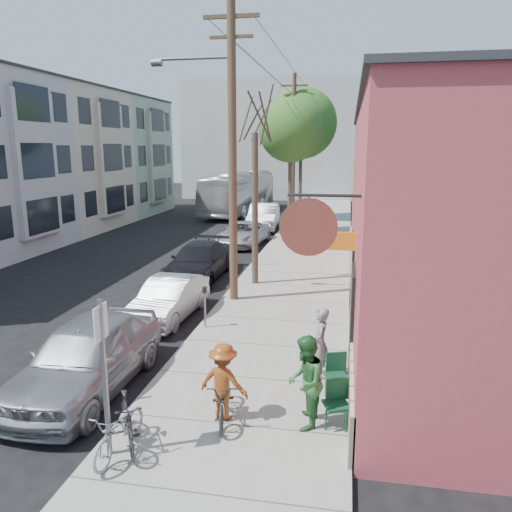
% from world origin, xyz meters
% --- Properties ---
extents(ground, '(120.00, 120.00, 0.00)m').
position_xyz_m(ground, '(0.00, 0.00, 0.00)').
color(ground, black).
extents(sidewalk, '(4.50, 58.00, 0.15)m').
position_xyz_m(sidewalk, '(4.25, 11.00, 0.07)').
color(sidewalk, gray).
rests_on(sidewalk, ground).
extents(cafe_building, '(6.60, 20.20, 6.61)m').
position_xyz_m(cafe_building, '(8.99, 4.99, 3.30)').
color(cafe_building, '#A93E47').
rests_on(cafe_building, ground).
extents(apartment_row, '(6.30, 32.00, 9.00)m').
position_xyz_m(apartment_row, '(-11.85, 14.00, 4.50)').
color(apartment_row, '#99AD92').
rests_on(apartment_row, ground).
extents(end_cap_building, '(18.00, 8.00, 12.00)m').
position_xyz_m(end_cap_building, '(-2.00, 42.00, 6.00)').
color(end_cap_building, '#B5B4AF').
rests_on(end_cap_building, ground).
extents(sign_post, '(0.07, 0.45, 2.80)m').
position_xyz_m(sign_post, '(2.35, -5.30, 1.83)').
color(sign_post, slate).
rests_on(sign_post, sidewalk).
extents(parking_meter_near, '(0.14, 0.14, 1.24)m').
position_xyz_m(parking_meter_near, '(2.25, 1.01, 0.98)').
color(parking_meter_near, slate).
rests_on(parking_meter_near, sidewalk).
extents(parking_meter_far, '(0.14, 0.14, 1.24)m').
position_xyz_m(parking_meter_far, '(2.25, 9.03, 0.98)').
color(parking_meter_far, slate).
rests_on(parking_meter_far, sidewalk).
extents(utility_pole_near, '(3.57, 0.28, 10.00)m').
position_xyz_m(utility_pole_near, '(2.39, 3.91, 5.41)').
color(utility_pole_near, '#503A28').
rests_on(utility_pole_near, sidewalk).
extents(utility_pole_far, '(1.80, 0.28, 10.00)m').
position_xyz_m(utility_pole_far, '(2.45, 22.26, 5.34)').
color(utility_pole_far, '#503A28').
rests_on(utility_pole_far, sidewalk).
extents(tree_bare, '(0.24, 0.24, 5.73)m').
position_xyz_m(tree_bare, '(2.80, 6.09, 3.02)').
color(tree_bare, '#44392C').
rests_on(tree_bare, sidewalk).
extents(tree_leafy_mid, '(3.75, 3.75, 8.04)m').
position_xyz_m(tree_leafy_mid, '(2.80, 17.47, 6.30)').
color(tree_leafy_mid, '#44392C').
rests_on(tree_leafy_mid, sidewalk).
extents(tree_leafy_far, '(5.02, 5.02, 9.36)m').
position_xyz_m(tree_leafy_far, '(2.80, 23.95, 6.99)').
color(tree_leafy_far, '#44392C').
rests_on(tree_leafy_far, sidewalk).
extents(patio_chair_a, '(0.63, 0.63, 0.88)m').
position_xyz_m(patio_chair_a, '(6.15, -2.43, 0.59)').
color(patio_chair_a, '#103925').
rests_on(patio_chair_a, sidewalk).
extents(patio_chair_b, '(0.65, 0.65, 0.88)m').
position_xyz_m(patio_chair_b, '(6.20, -3.68, 0.59)').
color(patio_chair_b, '#103925').
rests_on(patio_chair_b, sidewalk).
extents(patron_grey, '(0.44, 0.63, 1.65)m').
position_xyz_m(patron_grey, '(5.76, -1.64, 0.98)').
color(patron_grey, gray).
rests_on(patron_grey, sidewalk).
extents(patron_green, '(0.70, 0.89, 1.80)m').
position_xyz_m(patron_green, '(5.60, -3.79, 1.05)').
color(patron_green, '#27632E').
rests_on(patron_green, sidewalk).
extents(cyclist, '(1.10, 0.77, 1.55)m').
position_xyz_m(cyclist, '(4.02, -3.81, 0.93)').
color(cyclist, brown).
rests_on(cyclist, sidewalk).
extents(cyclist_bike, '(0.89, 1.74, 0.87)m').
position_xyz_m(cyclist_bike, '(4.02, -3.81, 0.59)').
color(cyclist_bike, black).
rests_on(cyclist_bike, sidewalk).
extents(parked_bike_a, '(1.19, 1.56, 0.94)m').
position_xyz_m(parked_bike_a, '(2.58, -5.03, 0.62)').
color(parked_bike_a, black).
rests_on(parked_bike_a, sidewalk).
extents(parked_bike_b, '(0.69, 1.67, 0.86)m').
position_xyz_m(parked_bike_b, '(2.54, -5.24, 0.58)').
color(parked_bike_b, gray).
rests_on(parked_bike_b, sidewalk).
extents(car_0, '(1.98, 4.88, 1.66)m').
position_xyz_m(car_0, '(0.69, -2.98, 0.83)').
color(car_0, '#95969C').
rests_on(car_0, ground).
extents(car_1, '(1.58, 4.04, 1.31)m').
position_xyz_m(car_1, '(0.80, 1.94, 0.66)').
color(car_1, '#ADB1B5').
rests_on(car_1, ground).
extents(car_2, '(2.08, 4.99, 1.44)m').
position_xyz_m(car_2, '(0.27, 6.91, 0.72)').
color(car_2, black).
rests_on(car_2, ground).
extents(car_3, '(2.52, 4.80, 1.29)m').
position_xyz_m(car_3, '(0.62, 14.24, 0.64)').
color(car_3, '#B3B2BB').
rests_on(car_3, ground).
extents(car_4, '(2.14, 5.21, 1.68)m').
position_xyz_m(car_4, '(0.80, 19.89, 0.84)').
color(car_4, '#B3B6BC').
rests_on(car_4, ground).
extents(bus, '(3.88, 12.37, 3.39)m').
position_xyz_m(bus, '(-2.54, 27.62, 1.70)').
color(bus, silver).
rests_on(bus, ground).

